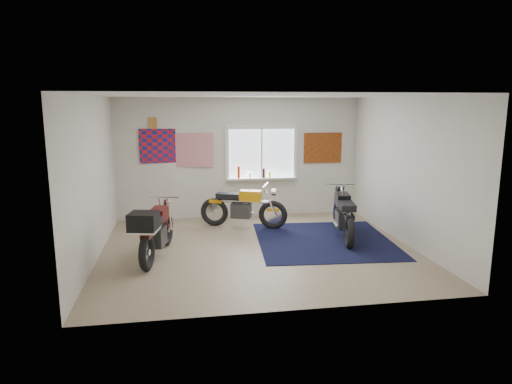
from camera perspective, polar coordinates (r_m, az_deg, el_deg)
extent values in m
plane|color=#9E896B|center=(8.24, 0.25, -7.14)|extent=(5.50, 5.50, 0.00)
plane|color=white|center=(7.83, 0.27, 11.98)|extent=(5.50, 5.50, 0.00)
plane|color=silver|center=(10.37, -2.07, 4.28)|extent=(5.50, 0.00, 5.50)
plane|color=silver|center=(5.52, 4.63, -1.80)|extent=(5.50, 0.00, 5.50)
plane|color=silver|center=(7.94, -19.70, 1.54)|extent=(0.00, 5.00, 5.00)
plane|color=silver|center=(8.81, 18.20, 2.51)|extent=(0.00, 5.00, 5.00)
cube|color=black|center=(8.82, 8.51, -5.99)|extent=(2.69, 2.79, 0.01)
cube|color=white|center=(10.42, 0.68, 4.87)|extent=(1.50, 0.02, 1.10)
cube|color=white|center=(10.36, 0.70, 8.10)|extent=(1.66, 0.06, 0.08)
cube|color=white|center=(10.49, 0.68, 1.65)|extent=(1.66, 0.06, 0.08)
cube|color=white|center=(10.30, -3.65, 4.77)|extent=(0.08, 0.06, 1.10)
cube|color=white|center=(10.58, 4.92, 4.92)|extent=(0.08, 0.06, 1.10)
cube|color=white|center=(10.41, 0.69, 4.86)|extent=(0.04, 0.06, 1.10)
cube|color=white|center=(10.43, 0.74, 1.71)|extent=(1.60, 0.16, 0.04)
cylinder|color=#973516|center=(10.31, -2.18, 2.50)|extent=(0.07, 0.07, 0.28)
cylinder|color=white|center=(10.36, -0.79, 2.09)|extent=(0.06, 0.06, 0.12)
cylinder|color=black|center=(10.41, 0.98, 2.41)|extent=(0.06, 0.06, 0.22)
cylinder|color=gold|center=(10.44, 1.73, 2.21)|extent=(0.05, 0.05, 0.14)
plane|color=red|center=(10.25, -11.58, 5.66)|extent=(1.00, 0.07, 1.00)
plane|color=red|center=(10.23, -7.91, 5.21)|extent=(0.90, 0.09, 0.90)
cube|color=#B67434|center=(10.22, -12.82, 8.41)|extent=(0.18, 0.02, 0.24)
cube|color=#A54C14|center=(10.76, 8.34, 5.48)|extent=(0.90, 0.03, 0.70)
torus|color=black|center=(9.46, 2.13, -2.88)|extent=(0.61, 0.32, 0.60)
torus|color=black|center=(9.74, -5.23, -2.51)|extent=(0.61, 0.32, 0.60)
cylinder|color=white|center=(9.46, 2.13, -2.88)|extent=(0.12, 0.12, 0.10)
cylinder|color=white|center=(9.74, -5.23, -2.51)|extent=(0.12, 0.12, 0.10)
cylinder|color=white|center=(9.52, -1.61, -1.17)|extent=(1.09, 0.48, 0.08)
cube|color=#2D2D2F|center=(9.57, -1.87, -2.32)|extent=(0.47, 0.38, 0.31)
cylinder|color=white|center=(9.73, -1.67, -2.64)|extent=(0.49, 0.24, 0.06)
cube|color=orange|center=(9.46, -0.66, -0.46)|extent=(0.51, 0.38, 0.22)
cube|color=black|center=(9.57, -3.46, -0.45)|extent=(0.55, 0.41, 0.11)
cube|color=orange|center=(9.67, -5.00, -1.12)|extent=(0.30, 0.23, 0.07)
cube|color=orange|center=(9.43, 2.13, -2.24)|extent=(0.28, 0.21, 0.05)
cylinder|color=white|center=(9.36, 1.18, 0.87)|extent=(0.23, 0.53, 0.03)
cylinder|color=white|center=(9.35, 2.26, -0.04)|extent=(0.14, 0.17, 0.14)
torus|color=black|center=(9.65, 10.18, -2.78)|extent=(0.23, 0.61, 0.60)
torus|color=black|center=(8.38, 11.57, -4.95)|extent=(0.23, 0.61, 0.60)
cylinder|color=white|center=(9.65, 10.18, -2.78)|extent=(0.11, 0.12, 0.10)
cylinder|color=white|center=(8.38, 11.57, -4.95)|extent=(0.11, 0.12, 0.10)
cylinder|color=white|center=(8.95, 10.89, -1.96)|extent=(0.31, 1.19, 0.09)
cube|color=#2D2D2F|center=(8.95, 10.89, -3.34)|extent=(0.34, 0.47, 0.32)
cylinder|color=white|center=(8.95, 9.91, -3.93)|extent=(0.16, 0.53, 0.07)
cube|color=black|center=(9.08, 10.74, -0.90)|extent=(0.33, 0.51, 0.23)
cube|color=black|center=(8.60, 11.28, -1.72)|extent=(0.36, 0.56, 0.11)
cube|color=black|center=(8.36, 11.58, -3.04)|extent=(0.20, 0.31, 0.08)
cube|color=black|center=(9.63, 10.20, -2.12)|extent=(0.18, 0.29, 0.05)
cylinder|color=white|center=(9.35, 10.48, 0.99)|extent=(0.59, 0.14, 0.03)
cylinder|color=white|center=(9.56, 10.27, 0.29)|extent=(0.17, 0.12, 0.15)
torus|color=black|center=(8.54, -11.11, -4.64)|extent=(0.24, 0.61, 0.60)
torus|color=black|center=(7.34, -13.49, -7.34)|extent=(0.24, 0.61, 0.60)
cylinder|color=white|center=(8.54, -11.11, -4.64)|extent=(0.11, 0.12, 0.10)
cylinder|color=white|center=(7.34, -13.49, -7.34)|extent=(0.11, 0.12, 0.10)
cylinder|color=white|center=(7.86, -12.29, -3.96)|extent=(0.33, 1.15, 0.08)
cube|color=#2D2D2F|center=(7.87, -12.31, -5.47)|extent=(0.34, 0.46, 0.31)
cylinder|color=white|center=(7.94, -13.32, -6.08)|extent=(0.17, 0.51, 0.06)
cube|color=#3F0C0A|center=(7.98, -12.02, -2.76)|extent=(0.33, 0.50, 0.22)
cube|color=black|center=(7.53, -12.95, -3.77)|extent=(0.36, 0.55, 0.11)
cube|color=#3F0C0A|center=(7.31, -13.48, -5.31)|extent=(0.20, 0.30, 0.07)
cube|color=#3F0C0A|center=(8.51, -11.13, -3.92)|extent=(0.18, 0.28, 0.05)
cylinder|color=white|center=(8.23, -11.54, -0.61)|extent=(0.57, 0.15, 0.03)
cylinder|color=white|center=(8.43, -11.20, -1.34)|extent=(0.16, 0.12, 0.15)
cube|color=black|center=(7.11, -13.88, -3.62)|extent=(0.49, 0.47, 0.28)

